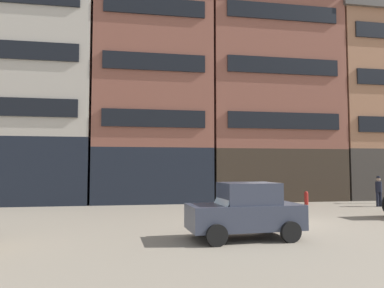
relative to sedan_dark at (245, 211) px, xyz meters
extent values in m
plane|color=slate|center=(2.31, 3.20, -0.91)|extent=(120.00, 120.00, 0.00)
cube|color=black|center=(-10.27, 14.30, 1.17)|extent=(7.81, 6.91, 4.16)
cube|color=#B7AD9E|center=(-10.27, 14.30, 10.09)|extent=(7.81, 6.91, 13.69)
cube|color=black|center=(-10.27, 10.78, 4.96)|extent=(6.56, 0.12, 1.10)
cube|color=black|center=(-10.27, 10.78, 8.38)|extent=(6.56, 0.12, 1.10)
cube|color=black|center=(-2.36, 14.30, 0.87)|extent=(7.70, 6.91, 3.57)
cube|color=brown|center=(-2.36, 14.30, 8.07)|extent=(7.70, 6.91, 10.82)
cube|color=#47423D|center=(-2.36, 14.30, 13.73)|extent=(8.20, 7.41, 0.50)
cube|color=black|center=(-2.36, 10.78, 4.46)|extent=(6.47, 0.12, 1.10)
cube|color=black|center=(-2.36, 10.78, 8.07)|extent=(6.47, 0.12, 1.10)
cube|color=black|center=(-2.36, 10.78, 11.68)|extent=(6.47, 0.12, 1.10)
cube|color=#33281E|center=(6.30, 14.30, 0.86)|extent=(9.32, 6.91, 3.55)
cube|color=brown|center=(6.30, 14.30, 8.22)|extent=(9.32, 6.91, 11.16)
cube|color=#47423D|center=(6.30, 14.30, 14.05)|extent=(9.82, 7.41, 0.50)
cube|color=black|center=(6.30, 10.78, 4.50)|extent=(7.83, 0.12, 1.10)
cube|color=black|center=(6.30, 10.78, 8.22)|extent=(7.83, 0.12, 1.10)
cube|color=black|center=(6.30, 10.78, 11.94)|extent=(7.83, 0.12, 1.10)
cube|color=#38332D|center=(14.95, 14.30, 0.89)|extent=(7.68, 6.91, 3.61)
cube|color=#9E6B4C|center=(14.95, 14.30, 7.75)|extent=(7.68, 6.91, 10.11)
cube|color=#47423D|center=(14.95, 14.30, 13.06)|extent=(8.18, 7.41, 0.50)
cube|color=#333847|center=(-0.03, 0.00, -0.18)|extent=(3.79, 1.82, 0.80)
cube|color=#333847|center=(0.12, 0.01, 0.57)|extent=(1.89, 1.55, 0.70)
cube|color=silver|center=(-0.73, -0.05, 0.44)|extent=(0.41, 1.33, 0.56)
cylinder|color=black|center=(-1.18, -0.91, -0.58)|extent=(0.67, 0.22, 0.66)
cylinder|color=black|center=(-1.28, 0.76, -0.58)|extent=(0.67, 0.22, 0.66)
cylinder|color=black|center=(1.21, -0.77, -0.58)|extent=(0.67, 0.22, 0.66)
cylinder|color=black|center=(1.11, 0.91, -0.58)|extent=(0.67, 0.22, 0.66)
cylinder|color=black|center=(10.62, 7.67, -0.49)|extent=(0.16, 0.16, 0.85)
cylinder|color=black|center=(10.82, 7.67, -0.49)|extent=(0.16, 0.16, 0.85)
cylinder|color=black|center=(10.72, 7.67, 0.25)|extent=(0.50, 0.50, 0.62)
sphere|color=tan|center=(10.72, 7.67, 0.69)|extent=(0.22, 0.22, 0.22)
cylinder|color=black|center=(10.72, 7.67, 0.79)|extent=(0.28, 0.28, 0.02)
cylinder|color=black|center=(10.72, 7.67, 0.84)|extent=(0.18, 0.18, 0.09)
cylinder|color=maroon|center=(6.98, 9.35, -0.56)|extent=(0.24, 0.24, 0.70)
sphere|color=maroon|center=(6.98, 9.35, -0.19)|extent=(0.22, 0.22, 0.22)
camera|label=1|loc=(-3.65, -11.22, 1.45)|focal=33.01mm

